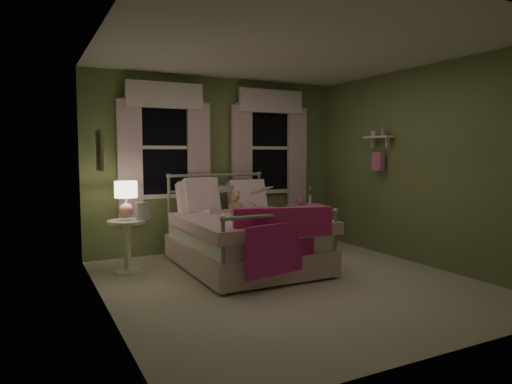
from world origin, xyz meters
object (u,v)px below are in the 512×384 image
teddy_bear (235,204)px  nightstand_right (305,211)px  child_left (211,192)px  table_lamp (126,196)px  bed (244,238)px  nightstand_left (127,239)px  child_right (249,195)px

teddy_bear → nightstand_right: teddy_bear is taller
child_left → table_lamp: 1.12m
teddy_bear → nightstand_right: 1.59m
bed → nightstand_right: 1.70m
child_left → nightstand_left: 1.24m
child_right → nightstand_right: (1.20, 0.39, -0.34)m
child_left → teddy_bear: child_left is taller
nightstand_left → table_lamp: 0.54m
child_left → teddy_bear: 0.36m
child_left → child_right: (0.56, 0.00, -0.06)m
bed → nightstand_left: bearing=163.9°
child_left → table_lamp: child_left is taller
nightstand_left → nightstand_right: same height
teddy_bear → nightstand_right: size_ratio=0.47×
child_right → teddy_bear: 0.34m
bed → nightstand_right: bearing=29.0°
child_left → nightstand_right: 1.84m
child_right → nightstand_left: size_ratio=0.99×
child_right → table_lamp: (-1.68, -0.03, 0.06)m
child_left → nightstand_left: size_ratio=1.17×
table_lamp → nightstand_right: table_lamp is taller
bed → child_left: size_ratio=2.67×
child_right → table_lamp: child_right is taller
nightstand_left → child_right: bearing=1.0°
bed → table_lamp: (-1.40, 0.40, 0.58)m
child_right → teddy_bear: size_ratio=2.14×
child_left → table_lamp: bearing=-12.0°
bed → child_left: bearing=122.4°
nightstand_left → teddy_bear: bearing=-5.3°
bed → nightstand_right: bed is taller
table_lamp → bed: bearing=-16.1°
bed → child_left: (-0.27, 0.43, 0.58)m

